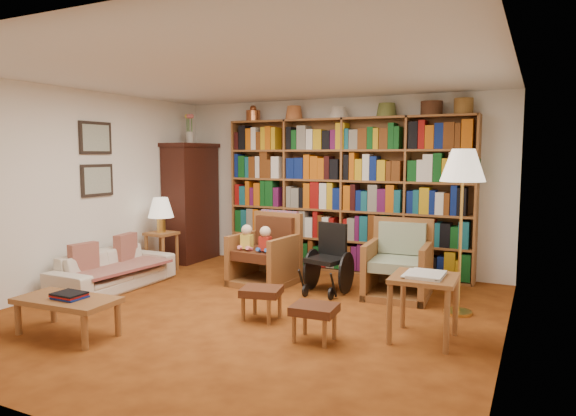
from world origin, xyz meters
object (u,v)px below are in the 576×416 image
Objects in this scene: wheelchair at (329,261)px; side_table_papers at (424,286)px; coffee_table at (67,302)px; sofa at (114,270)px; floor_lamp at (463,172)px; armchair_sage at (400,267)px; footstool_a at (261,293)px; side_table_lamp at (162,243)px; footstool_b at (314,312)px; armchair_leather at (268,254)px.

wheelchair is 1.82m from side_table_papers.
side_table_papers reaches higher than coffee_table.
side_table_papers is at bearing -92.12° from sofa.
armchair_sage is at bearing 149.25° from floor_lamp.
wheelchair reaches higher than sofa.
wheelchair is 0.48× the size of floor_lamp.
floor_lamp is at bearing 31.59° from footstool_a.
side_table_lamp is 3.49m from footstool_b.
footstool_a is (-0.21, -1.32, -0.11)m from wheelchair.
floor_lamp is at bearing 79.46° from side_table_papers.
side_table_papers is at bearing 5.25° from footstool_a.
footstool_b is at bearing -99.51° from armchair_sage.
armchair_sage is 3.67m from coffee_table.
footstool_b is 0.42× the size of coffee_table.
sofa reaches higher than footstool_a.
armchair_sage is 0.52× the size of floor_lamp.
floor_lamp is 4.17× the size of footstool_b.
footstool_b is at bearing 22.59° from coffee_table.
side_table_papers is (3.87, -0.10, 0.26)m from sofa.
footstool_b is at bearing -27.31° from side_table_lamp.
coffee_table is (-2.44, -2.74, -0.03)m from armchair_sage.
wheelchair reaches higher than side_table_lamp.
floor_lamp is at bearing -2.57° from side_table_lamp.
armchair_leather is 2.20m from footstool_b.
armchair_sage reaches higher than footstool_a.
footstool_b is (3.00, -0.57, 0.03)m from sofa.
side_table_lamp is 1.36× the size of footstool_b.
wheelchair is at bearing 80.85° from footstool_a.
wheelchair is 1.35× the size of side_table_papers.
coffee_table is at bearing -157.41° from footstool_b.
footstool_a is at bearing -99.15° from wheelchair.
floor_lamp is at bearing -6.53° from armchair_leather.
coffee_table is at bearing -139.36° from footstool_a.
side_table_lamp is at bearing 177.43° from floor_lamp.
armchair_leather is (1.69, 0.09, -0.03)m from side_table_lamp.
side_table_papers is at bearing -15.92° from side_table_lamp.
floor_lamp is 2.43m from footstool_a.
side_table_lamp is 2.67m from coffee_table.
footstool_b is at bearing -72.51° from wheelchair.
armchair_leather is at bearing 176.16° from wheelchair.
wheelchair is 2.01× the size of footstool_b.
sofa is at bearing -144.71° from armchair_leather.
sofa is at bearing -84.48° from side_table_lamp.
sofa is 2.28m from footstool_a.
wheelchair is at bearing -165.04° from armchair_sage.
armchair_sage reaches higher than coffee_table.
armchair_leather is at bearing 129.63° from footstool_b.
side_table_papers is 1.63m from footstool_a.
side_table_papers is 1.35× the size of footstool_a.
side_table_lamp is 0.63× the size of armchair_sage.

